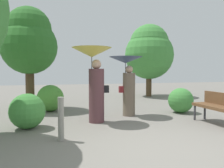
{
  "coord_description": "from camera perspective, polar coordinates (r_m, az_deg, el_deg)",
  "views": [
    {
      "loc": [
        -1.89,
        -3.57,
        1.42
      ],
      "look_at": [
        0.0,
        2.97,
        1.01
      ],
      "focal_mm": 36.31,
      "sensor_mm": 36.0,
      "label": 1
    }
  ],
  "objects": [
    {
      "name": "park_bench",
      "position": [
        6.56,
        25.45,
        -4.88
      ],
      "size": [
        0.5,
        1.5,
        0.83
      ],
      "rotation": [
        0.0,
        0.0,
        -1.57
      ],
      "color": "#38383D",
      "rests_on": "ground"
    },
    {
      "name": "tree_near_left",
      "position": [
        8.76,
        -20.16,
        10.08
      ],
      "size": [
        2.0,
        2.0,
        3.69
      ],
      "color": "#4C3823",
      "rests_on": "ground"
    },
    {
      "name": "ground_plane",
      "position": [
        4.28,
        11.53,
        -16.01
      ],
      "size": [
        40.0,
        40.0,
        0.0
      ],
      "primitive_type": "plane",
      "color": "slate"
    },
    {
      "name": "path_marker_post",
      "position": [
        4.71,
        -12.73,
        -8.61
      ],
      "size": [
        0.12,
        0.12,
        0.89
      ],
      "primitive_type": "cylinder",
      "color": "gray",
      "rests_on": "ground"
    },
    {
      "name": "person_right",
      "position": [
        7.08,
        3.84,
        1.96
      ],
      "size": [
        1.05,
        1.05,
        1.85
      ],
      "rotation": [
        0.0,
        0.0,
        1.52
      ],
      "color": "#6B5B4C",
      "rests_on": "ground"
    },
    {
      "name": "bush_path_left",
      "position": [
        7.97,
        16.91,
        -3.96
      ],
      "size": [
        0.84,
        0.84,
        0.84
      ],
      "primitive_type": "sphere",
      "color": "#428C3D",
      "rests_on": "ground"
    },
    {
      "name": "bush_path_right",
      "position": [
        5.92,
        -20.56,
        -6.41
      ],
      "size": [
        0.86,
        0.86,
        0.86
      ],
      "primitive_type": "sphere",
      "color": "#428C3D",
      "rests_on": "ground"
    },
    {
      "name": "person_left",
      "position": [
        6.17,
        -4.54,
        2.99
      ],
      "size": [
        1.08,
        1.08,
        2.04
      ],
      "rotation": [
        0.0,
        0.0,
        1.52
      ],
      "color": "#563338",
      "rests_on": "ground"
    },
    {
      "name": "tree_near_right",
      "position": [
        12.67,
        9.33,
        8.11
      ],
      "size": [
        2.65,
        2.65,
        3.94
      ],
      "color": "#4C3823",
      "rests_on": "ground"
    },
    {
      "name": "bush_behind_bench",
      "position": [
        8.16,
        -15.24,
        -3.46
      ],
      "size": [
        0.92,
        0.92,
        0.92
      ],
      "primitive_type": "sphere",
      "color": "#4C9338",
      "rests_on": "ground"
    }
  ]
}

